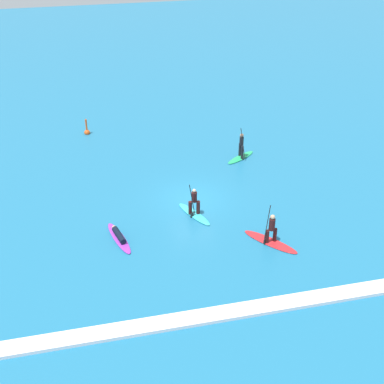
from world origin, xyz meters
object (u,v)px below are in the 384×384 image
at_px(surfer_on_teal_board, 194,208).
at_px(surfer_on_green_board, 241,152).
at_px(surfer_on_red_board, 271,236).
at_px(surfer_on_purple_board, 119,236).
at_px(marker_buoy, 87,131).

distance_m(surfer_on_teal_board, surfer_on_green_board, 8.03).
bearing_deg(surfer_on_red_board, surfer_on_teal_board, 5.56).
relative_size(surfer_on_purple_board, surfer_on_green_board, 1.28).
distance_m(surfer_on_purple_board, surfer_on_red_board, 8.23).
height_order(surfer_on_purple_board, marker_buoy, marker_buoy).
height_order(surfer_on_teal_board, surfer_on_green_board, surfer_on_green_board).
xyz_separation_m(surfer_on_green_board, marker_buoy, (-10.27, 6.60, -0.27)).
relative_size(surfer_on_purple_board, surfer_on_red_board, 1.06).
distance_m(surfer_on_red_board, surfer_on_green_board, 10.08).
bearing_deg(surfer_on_green_board, surfer_on_purple_board, 5.57).
relative_size(surfer_on_red_board, marker_buoy, 2.33).
bearing_deg(surfer_on_teal_board, surfer_on_green_board, 119.43).
distance_m(surfer_on_teal_board, surfer_on_red_board, 4.93).
distance_m(surfer_on_purple_board, surfer_on_green_board, 12.22).
xyz_separation_m(surfer_on_red_board, surfer_on_green_board, (1.49, 9.97, 0.03)).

